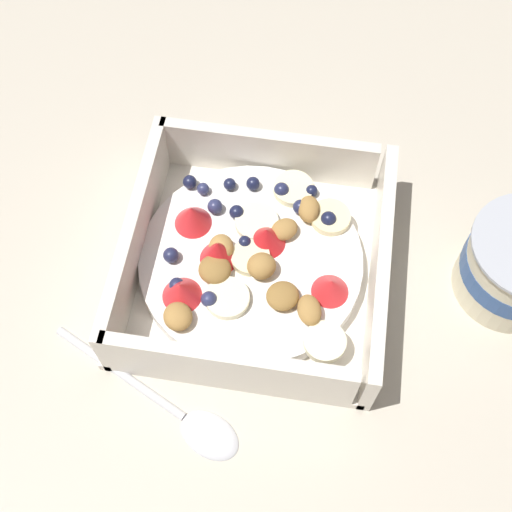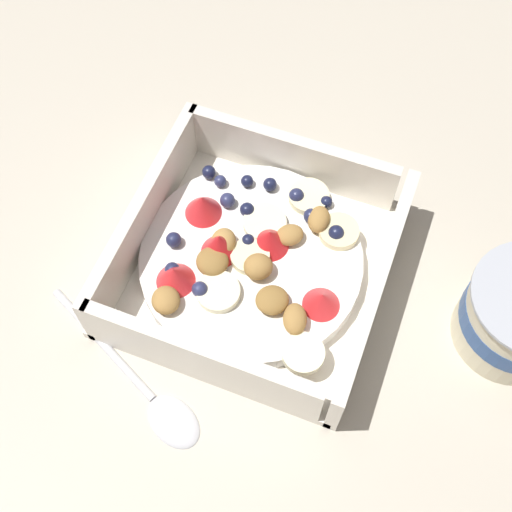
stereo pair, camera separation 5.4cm
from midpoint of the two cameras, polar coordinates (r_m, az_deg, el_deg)
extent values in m
plane|color=beige|center=(0.56, 1.91, -2.52)|extent=(2.40, 2.40, 0.00)
cube|color=white|center=(0.56, 2.74, -1.47)|extent=(0.20, 0.20, 0.01)
cube|color=white|center=(0.56, -6.64, 2.95)|extent=(0.20, 0.01, 0.06)
cube|color=white|center=(0.53, 12.78, -3.52)|extent=(0.20, 0.01, 0.06)
cube|color=white|center=(0.59, 6.07, 7.63)|extent=(0.01, 0.18, 0.06)
cube|color=white|center=(0.50, -0.95, -9.46)|extent=(0.01, 0.18, 0.06)
cylinder|color=white|center=(0.55, 2.80, -0.85)|extent=(0.18, 0.18, 0.02)
cylinder|color=beige|center=(0.56, 9.77, 1.81)|extent=(0.04, 0.04, 0.01)
cylinder|color=#F7EFC6|center=(0.55, 3.07, 2.68)|extent=(0.04, 0.04, 0.01)
cylinder|color=#F7EFC6|center=(0.51, 7.08, -8.48)|extent=(0.04, 0.04, 0.01)
cylinder|color=#F4EAB7|center=(0.54, 2.50, -0.34)|extent=(0.04, 0.04, 0.01)
cylinder|color=#F4EAB7|center=(0.57, 7.18, 4.77)|extent=(0.05, 0.05, 0.01)
cylinder|color=#F7EFC6|center=(0.52, -0.29, -3.33)|extent=(0.04, 0.04, 0.01)
cone|color=red|center=(0.52, 8.56, -3.98)|extent=(0.04, 0.04, 0.02)
cone|color=red|center=(0.54, 4.03, 1.23)|extent=(0.04, 0.04, 0.02)
cone|color=red|center=(0.55, -1.78, 4.08)|extent=(0.04, 0.04, 0.02)
cone|color=red|center=(0.52, -4.00, -1.92)|extent=(0.04, 0.04, 0.02)
cone|color=red|center=(0.53, -0.25, 0.74)|extent=(0.03, 0.03, 0.02)
sphere|color=#191E3D|center=(0.56, 2.00, 3.70)|extent=(0.01, 0.01, 0.01)
sphere|color=navy|center=(0.52, -1.86, -3.11)|extent=(0.01, 0.01, 0.01)
sphere|color=#191E3D|center=(0.55, 9.56, 1.69)|extent=(0.01, 0.01, 0.01)
sphere|color=#23284C|center=(0.57, 6.16, 4.86)|extent=(0.01, 0.01, 0.01)
sphere|color=#23284C|center=(0.54, -4.32, 0.86)|extent=(0.01, 0.01, 0.01)
sphere|color=#191E3D|center=(0.54, 2.16, 1.07)|extent=(0.01, 0.01, 0.01)
sphere|color=#23284C|center=(0.56, 7.42, 3.15)|extent=(0.01, 0.01, 0.01)
sphere|color=#23284C|center=(0.53, -4.24, -1.44)|extent=(0.01, 0.01, 0.01)
sphere|color=#191E3D|center=(0.58, -1.35, 6.88)|extent=(0.01, 0.01, 0.01)
sphere|color=navy|center=(0.57, -0.37, 6.13)|extent=(0.01, 0.01, 0.01)
sphere|color=#191E3D|center=(0.57, 8.67, 4.30)|extent=(0.01, 0.01, 0.01)
sphere|color=navy|center=(0.56, 0.30, 4.50)|extent=(0.01, 0.01, 0.01)
sphere|color=#191E3D|center=(0.57, 3.89, 5.83)|extent=(0.01, 0.01, 0.01)
sphere|color=#191E3D|center=(0.57, 1.93, 6.12)|extent=(0.01, 0.01, 0.01)
ellipsoid|color=#AD7F42|center=(0.53, 3.09, -1.19)|extent=(0.03, 0.03, 0.02)
ellipsoid|color=tan|center=(0.54, 0.06, 0.97)|extent=(0.03, 0.02, 0.02)
ellipsoid|color=olive|center=(0.52, 4.35, -4.02)|extent=(0.03, 0.03, 0.01)
ellipsoid|color=olive|center=(0.53, -0.84, -0.74)|extent=(0.03, 0.03, 0.01)
ellipsoid|color=#AD7F42|center=(0.52, -4.71, -4.03)|extent=(0.03, 0.03, 0.02)
ellipsoid|color=#AD7F42|center=(0.51, 6.32, -5.61)|extent=(0.03, 0.03, 0.02)
ellipsoid|color=#AD7F42|center=(0.54, 5.69, 1.53)|extent=(0.03, 0.03, 0.01)
ellipsoid|color=#AD7F42|center=(0.55, 8.10, 2.84)|extent=(0.03, 0.02, 0.02)
ellipsoid|color=silver|center=(0.52, -4.01, -13.99)|extent=(0.05, 0.06, 0.01)
cylinder|color=silver|center=(0.54, -10.16, -7.43)|extent=(0.06, 0.12, 0.01)
camera|label=1|loc=(0.03, -87.13, 5.29)|focal=47.30mm
camera|label=2|loc=(0.03, 92.87, -5.29)|focal=47.30mm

